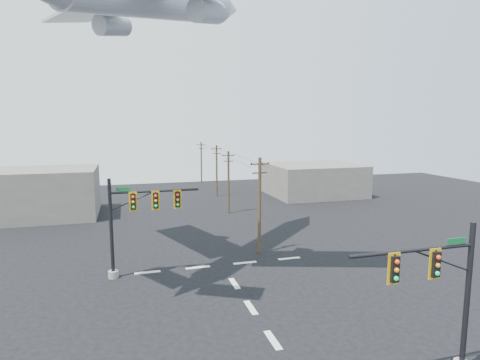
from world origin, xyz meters
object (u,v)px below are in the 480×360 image
object	(u,v)px
utility_pole_b	(229,181)
airliner	(157,0)
utility_pole_d	(201,161)
utility_pole_c	(217,170)
signal_mast_far	(134,221)
signal_mast_near	(444,298)
utility_pole_a	(260,204)

from	to	relation	value
utility_pole_b	airliner	world-z (taller)	airliner
utility_pole_d	utility_pole_c	bearing A→B (deg)	-92.46
signal_mast_far	airliner	distance (m)	16.59
signal_mast_near	utility_pole_a	bearing A→B (deg)	96.90
utility_pole_a	utility_pole_b	size ratio (longest dim) A/B	1.07
utility_pole_c	signal_mast_far	bearing A→B (deg)	-119.64
utility_pole_a	signal_mast_near	bearing A→B (deg)	-84.51
utility_pole_d	airliner	distance (m)	50.07
signal_mast_far	utility_pole_a	size ratio (longest dim) A/B	0.88
signal_mast_near	utility_pole_b	distance (m)	35.62
utility_pole_b	utility_pole_c	xyz separation A→B (m)	(1.21, 12.40, 0.06)
utility_pole_d	airliner	xyz separation A→B (m)	(-11.49, -45.86, 16.49)
signal_mast_far	airliner	bearing A→B (deg)	29.33
utility_pole_a	utility_pole_d	distance (m)	44.76
utility_pole_b	utility_pole_d	size ratio (longest dim) A/B	1.01
utility_pole_a	utility_pole_c	distance (m)	29.03
signal_mast_near	utility_pole_d	bearing A→B (deg)	89.41
signal_mast_far	utility_pole_b	xyz separation A→B (m)	(12.18, 19.01, -0.06)
signal_mast_near	airliner	xyz separation A→B (m)	(-10.83, 17.89, 16.80)
signal_mast_far	utility_pole_a	world-z (taller)	utility_pole_a
signal_mast_near	utility_pole_d	world-z (taller)	utility_pole_d
utility_pole_c	utility_pole_d	size ratio (longest dim) A/B	1.03
signal_mast_far	signal_mast_near	bearing A→B (deg)	-51.65
airliner	signal_mast_near	bearing A→B (deg)	-105.64
utility_pole_a	utility_pole_c	xyz separation A→B (m)	(2.56, 28.92, -0.25)
signal_mast_far	utility_pole_b	size ratio (longest dim) A/B	0.94
signal_mast_far	utility_pole_c	distance (m)	34.14
signal_mast_far	utility_pole_b	distance (m)	22.57
signal_mast_near	signal_mast_far	world-z (taller)	signal_mast_far
utility_pole_b	signal_mast_near	bearing A→B (deg)	-80.11
utility_pole_b	utility_pole_d	xyz separation A→B (m)	(1.61, 28.14, -0.05)
utility_pole_b	airliner	size ratio (longest dim) A/B	0.37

